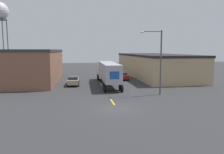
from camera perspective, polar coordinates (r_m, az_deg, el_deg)
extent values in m
plane|color=#333335|center=(22.16, 1.34, -8.38)|extent=(160.00, 160.00, 0.00)
cube|color=gold|center=(25.08, 0.14, -6.54)|extent=(0.20, 2.78, 0.01)
cube|color=gold|center=(31.42, -1.68, -3.75)|extent=(0.20, 2.78, 0.01)
cube|color=gold|center=(37.84, -2.87, -1.90)|extent=(0.20, 2.78, 0.01)
cube|color=brown|center=(45.17, -21.99, 2.62)|extent=(12.71, 23.32, 5.60)
cube|color=#333338|center=(45.06, -22.17, 6.42)|extent=(12.91, 23.52, 0.40)
cube|color=tan|center=(50.85, 10.73, 2.87)|extent=(10.55, 29.80, 4.57)
cube|color=#232326|center=(50.73, 10.80, 5.67)|extent=(10.75, 30.00, 0.40)
cube|color=silver|center=(43.48, -2.16, 1.95)|extent=(2.27, 2.86, 2.97)
cube|color=#A8A8B2|center=(35.64, -0.85, 1.58)|extent=(2.47, 12.35, 2.65)
cube|color=#194CA3|center=(29.55, 0.66, 0.44)|extent=(1.30, 0.04, 1.06)
cylinder|color=black|center=(44.13, -0.67, 0.09)|extent=(0.29, 1.06, 1.06)
cylinder|color=black|center=(43.89, -3.73, 0.03)|extent=(0.29, 1.06, 1.06)
cylinder|color=black|center=(43.01, -0.48, -0.10)|extent=(0.29, 1.06, 1.06)
cylinder|color=black|center=(42.76, -3.62, -0.15)|extent=(0.29, 1.06, 1.06)
cylinder|color=black|center=(32.19, 2.14, -2.54)|extent=(0.29, 1.06, 1.06)
cylinder|color=black|center=(31.86, -2.06, -2.64)|extent=(0.29, 1.06, 1.06)
cylinder|color=black|center=(30.83, 2.60, -2.97)|extent=(0.29, 1.06, 1.06)
cylinder|color=black|center=(30.49, -1.78, -3.08)|extent=(0.29, 1.06, 1.06)
cube|color=maroon|center=(43.61, 2.63, 0.22)|extent=(1.77, 4.80, 0.71)
cube|color=#23282D|center=(43.40, 2.67, 0.96)|extent=(1.55, 2.49, 0.45)
cylinder|color=black|center=(45.27, 3.35, 0.01)|extent=(0.22, 0.69, 0.69)
cylinder|color=black|center=(44.94, 1.15, -0.03)|extent=(0.22, 0.69, 0.69)
cylinder|color=black|center=(42.39, 4.18, -0.48)|extent=(0.22, 0.69, 0.69)
cylinder|color=black|center=(42.04, 1.84, -0.52)|extent=(0.22, 0.69, 0.69)
cube|color=tan|center=(37.36, -10.09, -1.04)|extent=(1.77, 4.80, 0.71)
cube|color=#23282D|center=(37.14, -10.11, -0.19)|extent=(1.55, 2.49, 0.45)
cylinder|color=black|center=(38.86, -8.72, -1.23)|extent=(0.22, 0.69, 0.69)
cylinder|color=black|center=(38.91, -11.32, -1.27)|extent=(0.22, 0.69, 0.69)
cylinder|color=black|center=(35.92, -8.73, -1.91)|extent=(0.22, 0.69, 0.69)
cylinder|color=black|center=(35.98, -11.54, -1.96)|extent=(0.22, 0.69, 0.69)
cylinder|color=#47474C|center=(77.31, -25.56, 7.77)|extent=(0.28, 0.28, 15.52)
cylinder|color=#47474C|center=(79.75, -26.51, 7.68)|extent=(0.28, 0.28, 15.52)
cylinder|color=#4C4C51|center=(78.44, -27.27, 13.21)|extent=(4.19, 4.19, 0.30)
cylinder|color=#4C4C51|center=(29.40, 12.62, 3.60)|extent=(0.20, 0.20, 8.42)
cylinder|color=#4C4C51|center=(29.00, 10.38, 11.65)|extent=(2.62, 0.11, 0.11)
ellipsoid|color=silver|center=(28.60, 7.84, 11.56)|extent=(0.56, 0.32, 0.22)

